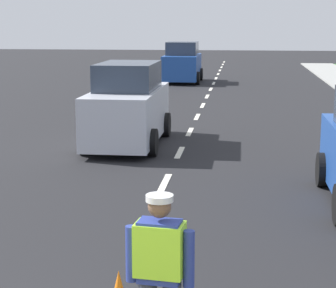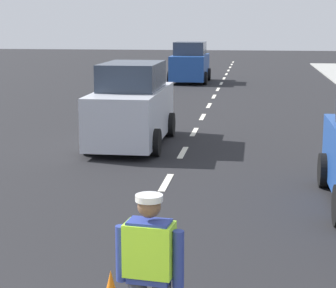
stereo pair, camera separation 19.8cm
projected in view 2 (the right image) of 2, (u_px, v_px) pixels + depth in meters
ground_plane at (209, 105)px, 24.70m from camera, size 96.00×96.00×0.00m
lane_center_line at (216, 93)px, 28.78m from camera, size 0.14×46.40×0.01m
road_worker at (152, 270)px, 5.89m from camera, size 0.77×0.36×1.67m
car_oncoming_third at (190, 64)px, 33.64m from camera, size 2.08×3.99×2.17m
car_oncoming_lead at (132, 107)px, 16.54m from camera, size 1.92×4.38×2.18m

